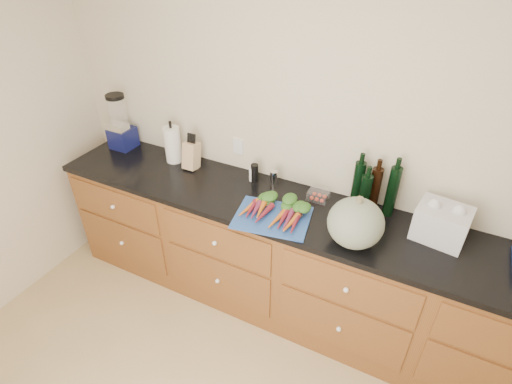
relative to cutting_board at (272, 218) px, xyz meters
The scene contains 15 objects.
wall_back 0.61m from the cutting_board, 77.74° to the left, with size 4.10×0.05×2.60m, color beige.
cabinets 0.53m from the cutting_board, 55.95° to the left, with size 3.60×0.64×0.90m.
countertop 0.19m from the cutting_board, 56.63° to the left, with size 3.64×0.62×0.04m, color black.
cutting_board is the anchor object (origin of this frame).
carrots 0.06m from the cutting_board, 90.00° to the left, with size 0.41×0.30×0.06m.
squash 0.53m from the cutting_board, ahead, with size 0.32×0.32×0.29m, color slate.
blender_appliance 1.55m from the cutting_board, 168.11° to the left, with size 0.18×0.18×0.45m.
paper_towel 1.05m from the cutting_board, 162.19° to the left, with size 0.13×0.13×0.28m, color white.
knife_block 0.87m from the cutting_board, 159.77° to the left, with size 0.10×0.10×0.20m, color tan.
grinder_salt 0.47m from the cutting_board, 133.23° to the left, with size 0.05×0.05×0.11m, color white.
grinder_pepper 0.46m from the cutting_board, 131.51° to the left, with size 0.05×0.05×0.14m, color black.
canister_chrome 0.38m from the cutting_board, 113.81° to the left, with size 0.05×0.05×0.12m, color silver.
tomato_box 0.38m from the cutting_board, 60.48° to the left, with size 0.14×0.11×0.06m, color white.
bottles 0.66m from the cutting_board, 35.16° to the left, with size 0.28×0.15×0.34m.
grocery_bag 1.00m from the cutting_board, 16.39° to the left, with size 0.29×0.23×0.21m, color white, non-canonical shape.
Camera 1 is at (0.71, -0.69, 2.50)m, focal length 28.00 mm.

